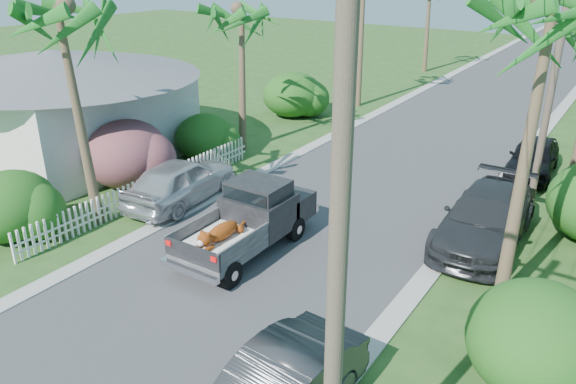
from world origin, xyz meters
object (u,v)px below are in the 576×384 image
Objects in this scene: palm_r_a at (553,1)px; utility_pole_b at (554,75)px; parked_car_rf at (533,158)px; parked_car_ln at (181,181)px; pickup_truck at (253,216)px; house_left at (60,108)px; palm_l_b at (240,10)px; utility_pole_a at (337,273)px; palm_l_a at (62,7)px; parked_car_rm at (485,219)px.

palm_r_a is 0.97× the size of utility_pole_b.
parked_car_rf is 14.06m from parked_car_ln.
house_left reaches higher than pickup_truck.
parked_car_rf is 0.58× the size of palm_l_b.
parked_car_rf is 18.25m from utility_pole_a.
utility_pole_a reaches higher than parked_car_rf.
parked_car_rf is at bearing 17.97° from palm_l_b.
parked_car_ln is 0.59× the size of palm_l_a.
palm_r_a is 0.97× the size of utility_pole_a.
utility_pole_a is (12.40, -14.00, -1.55)m from palm_l_b.
utility_pole_b reaches higher than palm_r_a.
house_left is (-6.80, 4.00, -4.81)m from palm_l_a.
parked_car_rm is 6.99m from parked_car_rf.
parked_car_rf is at bearing 48.87° from palm_l_a.
palm_r_a is 7.58m from utility_pole_b.
utility_pole_a is 1.00× the size of utility_pole_b.
parked_car_ln is at bearing -179.73° from palm_r_a.
pickup_truck is at bearing 133.79° from utility_pole_a.
palm_r_a is 0.97× the size of house_left.
palm_l_b is 12.54m from utility_pole_b.
utility_pole_a is at bearing 137.85° from parked_car_ln.
palm_l_a is at bearing -30.47° from house_left.
palm_l_a is (-5.36, -1.72, 5.92)m from pickup_truck.
palm_l_b is at bearing 163.63° from parked_car_rm.
parked_car_rf is (0.00, 6.99, -0.08)m from parked_car_rm.
palm_l_a is 0.91× the size of utility_pole_a.
house_left reaches higher than parked_car_ln.
parked_car_rf is at bearing 26.12° from house_left.
house_left reaches higher than parked_car_rf.
palm_l_a is 0.94× the size of palm_r_a.
parked_car_ln is (-10.00, -2.89, 0.01)m from parked_car_rm.
utility_pole_b is at bearing 17.88° from house_left.
utility_pole_a is (-0.70, -8.00, -2.82)m from palm_r_a.
pickup_truck is 1.06× the size of parked_car_ln.
utility_pole_a is (0.60, -17.83, 3.87)m from parked_car_rf.
palm_l_b is at bearing -78.73° from parked_car_ln.
palm_l_b is at bearing -165.51° from parked_car_rf.
parked_car_rf is (5.84, 11.11, -0.28)m from pickup_truck.
parked_car_ln is 8.17m from house_left.
palm_l_a is at bearing 62.56° from parked_car_ln.
utility_pole_a reaches higher than palm_r_a.
palm_l_b is 0.85× the size of palm_r_a.
utility_pole_b reaches higher than parked_car_rf.
utility_pole_b is at bearing 4.61° from palm_l_b.
palm_l_b reaches higher than house_left.
palm_l_a is 0.91× the size of house_left.
palm_l_b is 0.82× the size of utility_pole_a.
pickup_truck is 0.57× the size of utility_pole_a.
pickup_truck is 7.15m from parked_car_rm.
utility_pole_b is (0.00, 15.00, 0.00)m from utility_pole_a.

